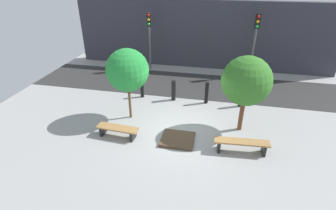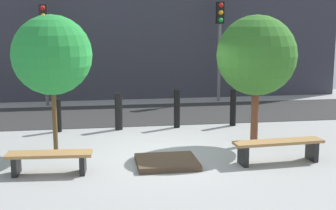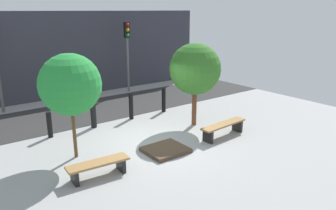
{
  "view_description": "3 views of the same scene",
  "coord_description": "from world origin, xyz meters",
  "px_view_note": "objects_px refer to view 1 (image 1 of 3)",
  "views": [
    {
      "loc": [
        1.34,
        -8.69,
        5.97
      ],
      "look_at": [
        -0.46,
        -0.18,
        1.3
      ],
      "focal_mm": 28.0,
      "sensor_mm": 36.0,
      "label": 1
    },
    {
      "loc": [
        -1.43,
        -9.78,
        2.95
      ],
      "look_at": [
        0.07,
        -0.28,
        1.21
      ],
      "focal_mm": 50.0,
      "sensor_mm": 36.0,
      "label": 2
    },
    {
      "loc": [
        -5.57,
        -8.03,
        4.22
      ],
      "look_at": [
        0.09,
        -0.59,
        1.49
      ],
      "focal_mm": 35.0,
      "sensor_mm": 36.0,
      "label": 3
    }
  ],
  "objects_px": {
    "bollard_left": "(174,91)",
    "traffic_light_mid_west": "(256,35)",
    "bollard_right": "(241,96)",
    "bench_right": "(242,144)",
    "tree_behind_left_bench": "(127,70)",
    "bench_left": "(118,130)",
    "planter_bed": "(178,139)",
    "bollard_center": "(207,93)",
    "tree_behind_right_bench": "(246,81)",
    "traffic_light_west": "(149,31)",
    "bollard_far_left": "(142,89)"
  },
  "relations": [
    {
      "from": "planter_bed",
      "to": "traffic_light_west",
      "type": "xyz_separation_m",
      "value": [
        -3.09,
        7.39,
        2.36
      ]
    },
    {
      "from": "bench_right",
      "to": "tree_behind_left_bench",
      "type": "bearing_deg",
      "value": 157.93
    },
    {
      "from": "bollard_far_left",
      "to": "bollard_center",
      "type": "height_order",
      "value": "bollard_center"
    },
    {
      "from": "bench_left",
      "to": "bench_right",
      "type": "bearing_deg",
      "value": 4.07
    },
    {
      "from": "bench_right",
      "to": "planter_bed",
      "type": "xyz_separation_m",
      "value": [
        -2.34,
        0.2,
        -0.29
      ]
    },
    {
      "from": "bollard_center",
      "to": "planter_bed",
      "type": "bearing_deg",
      "value": -103.52
    },
    {
      "from": "bench_right",
      "to": "tree_behind_right_bench",
      "type": "relative_size",
      "value": 0.63
    },
    {
      "from": "bollard_far_left",
      "to": "bollard_center",
      "type": "bearing_deg",
      "value": 0.0
    },
    {
      "from": "traffic_light_west",
      "to": "traffic_light_mid_west",
      "type": "distance_m",
      "value": 6.18
    },
    {
      "from": "bench_left",
      "to": "bollard_center",
      "type": "height_order",
      "value": "bollard_center"
    },
    {
      "from": "bench_left",
      "to": "traffic_light_west",
      "type": "xyz_separation_m",
      "value": [
        -0.75,
        7.59,
        2.11
      ]
    },
    {
      "from": "bollard_far_left",
      "to": "traffic_light_west",
      "type": "relative_size",
      "value": 0.26
    },
    {
      "from": "bollard_center",
      "to": "bollard_right",
      "type": "relative_size",
      "value": 1.02
    },
    {
      "from": "tree_behind_right_bench",
      "to": "traffic_light_west",
      "type": "distance_m",
      "value": 8.15
    },
    {
      "from": "traffic_light_west",
      "to": "tree_behind_right_bench",
      "type": "bearing_deg",
      "value": -48.2
    },
    {
      "from": "tree_behind_right_bench",
      "to": "traffic_light_mid_west",
      "type": "distance_m",
      "value": 6.13
    },
    {
      "from": "planter_bed",
      "to": "bollard_right",
      "type": "distance_m",
      "value": 4.17
    },
    {
      "from": "bollard_left",
      "to": "bollard_center",
      "type": "bearing_deg",
      "value": 0.0
    },
    {
      "from": "bollard_left",
      "to": "bollard_right",
      "type": "xyz_separation_m",
      "value": [
        3.23,
        0.0,
        0.02
      ]
    },
    {
      "from": "bench_right",
      "to": "bench_left",
      "type": "bearing_deg",
      "value": 175.93
    },
    {
      "from": "bench_right",
      "to": "bollard_right",
      "type": "height_order",
      "value": "bollard_right"
    },
    {
      "from": "planter_bed",
      "to": "bollard_center",
      "type": "distance_m",
      "value": 3.49
    },
    {
      "from": "traffic_light_west",
      "to": "traffic_light_mid_west",
      "type": "bearing_deg",
      "value": 0.0
    },
    {
      "from": "bench_left",
      "to": "bollard_left",
      "type": "bearing_deg",
      "value": 70.82
    },
    {
      "from": "bollard_far_left",
      "to": "bollard_left",
      "type": "distance_m",
      "value": 1.62
    },
    {
      "from": "planter_bed",
      "to": "bollard_center",
      "type": "relative_size",
      "value": 1.17
    },
    {
      "from": "bollard_right",
      "to": "traffic_light_mid_west",
      "type": "bearing_deg",
      "value": 80.6
    },
    {
      "from": "bench_right",
      "to": "bollard_left",
      "type": "height_order",
      "value": "bollard_left"
    },
    {
      "from": "bench_left",
      "to": "bollard_left",
      "type": "height_order",
      "value": "bollard_left"
    },
    {
      "from": "traffic_light_mid_west",
      "to": "bollard_far_left",
      "type": "bearing_deg",
      "value": -143.84
    },
    {
      "from": "bollard_left",
      "to": "traffic_light_west",
      "type": "xyz_separation_m",
      "value": [
        -2.28,
        4.03,
        1.91
      ]
    },
    {
      "from": "bollard_far_left",
      "to": "bollard_right",
      "type": "height_order",
      "value": "bollard_right"
    },
    {
      "from": "bollard_right",
      "to": "traffic_light_mid_west",
      "type": "relative_size",
      "value": 0.29
    },
    {
      "from": "tree_behind_right_bench",
      "to": "bollard_left",
      "type": "bearing_deg",
      "value": 147.02
    },
    {
      "from": "bench_left",
      "to": "planter_bed",
      "type": "height_order",
      "value": "bench_left"
    },
    {
      "from": "bench_left",
      "to": "traffic_light_west",
      "type": "relative_size",
      "value": 0.48
    },
    {
      "from": "bollard_left",
      "to": "traffic_light_west",
      "type": "relative_size",
      "value": 0.29
    },
    {
      "from": "bench_right",
      "to": "bollard_right",
      "type": "distance_m",
      "value": 3.57
    },
    {
      "from": "bollard_left",
      "to": "traffic_light_mid_west",
      "type": "xyz_separation_m",
      "value": [
        3.9,
        4.03,
        1.99
      ]
    },
    {
      "from": "planter_bed",
      "to": "bollard_center",
      "type": "bearing_deg",
      "value": 76.48
    },
    {
      "from": "tree_behind_right_bench",
      "to": "bollard_center",
      "type": "xyz_separation_m",
      "value": [
        -1.53,
        2.04,
        -1.6
      ]
    },
    {
      "from": "bench_right",
      "to": "tree_behind_left_bench",
      "type": "distance_m",
      "value": 5.26
    },
    {
      "from": "bollard_left",
      "to": "traffic_light_west",
      "type": "bearing_deg",
      "value": 119.53
    },
    {
      "from": "bench_right",
      "to": "bollard_left",
      "type": "xyz_separation_m",
      "value": [
        -3.15,
        3.56,
        0.16
      ]
    },
    {
      "from": "bench_left",
      "to": "tree_behind_left_bench",
      "type": "bearing_deg",
      "value": 94.07
    },
    {
      "from": "bench_left",
      "to": "traffic_light_mid_west",
      "type": "xyz_separation_m",
      "value": [
        5.43,
        7.59,
        2.19
      ]
    },
    {
      "from": "bollard_right",
      "to": "traffic_light_west",
      "type": "xyz_separation_m",
      "value": [
        -5.52,
        4.03,
        1.9
      ]
    },
    {
      "from": "bollard_far_left",
      "to": "bollard_right",
      "type": "bearing_deg",
      "value": 0.0
    },
    {
      "from": "bench_right",
      "to": "tree_behind_right_bench",
      "type": "height_order",
      "value": "tree_behind_right_bench"
    },
    {
      "from": "bench_left",
      "to": "bollard_right",
      "type": "relative_size",
      "value": 1.59
    }
  ]
}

